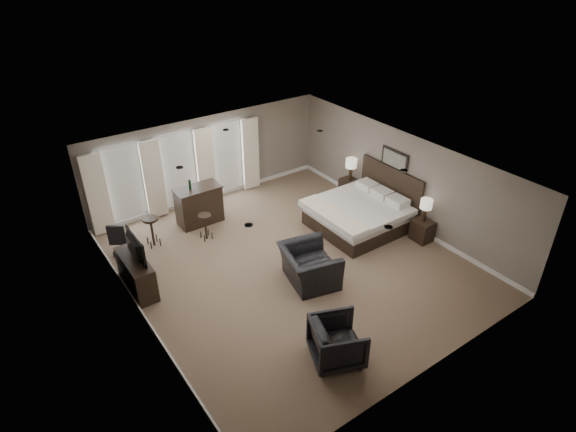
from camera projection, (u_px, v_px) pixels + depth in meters
room at (291, 218)px, 11.34m from camera, size 7.60×8.60×2.64m
window_bay at (180, 171)px, 13.79m from camera, size 5.25×0.20×2.30m
bed at (361, 203)px, 13.11m from camera, size 2.39×2.28×1.52m
nightstand_near at (422, 230)px, 12.77m from camera, size 0.44×0.53×0.58m
nightstand_far at (349, 189)px, 14.80m from camera, size 0.46×0.56×0.61m
lamp_near at (425, 210)px, 12.46m from camera, size 0.31×0.31×0.64m
lamp_far at (351, 169)px, 14.47m from camera, size 0.34×0.34×0.70m
wall_art at (394, 160)px, 13.16m from camera, size 0.04×0.96×0.56m
dresser at (137, 274)px, 10.93m from camera, size 0.46×1.43×0.83m
tv at (133, 257)px, 10.69m from camera, size 0.60×1.04×0.14m
armchair_near at (309, 261)px, 11.10m from camera, size 1.15×1.50×1.17m
armchair_far at (337, 340)px, 9.08m from camera, size 1.17×1.20×0.97m
bar_counter at (199, 205)px, 13.42m from camera, size 1.27×0.66×1.11m
bar_stool_left at (152, 232)px, 12.48m from camera, size 0.52×0.52×0.83m
bar_stool_right at (206, 227)px, 12.78m from camera, size 0.44×0.44×0.74m
desk_chair at (120, 238)px, 12.10m from camera, size 0.68×0.68×0.98m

